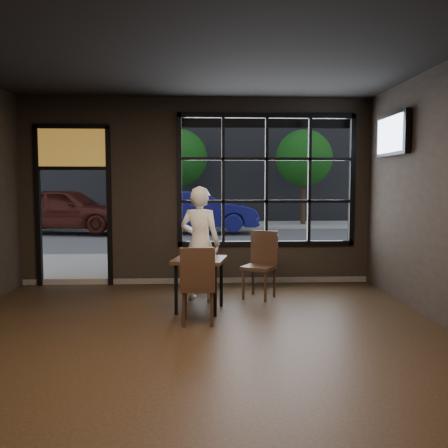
{
  "coord_description": "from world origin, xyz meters",
  "views": [
    {
      "loc": [
        0.06,
        -4.68,
        1.72
      ],
      "look_at": [
        0.4,
        2.2,
        1.15
      ],
      "focal_mm": 38.0,
      "sensor_mm": 36.0,
      "label": 1
    }
  ],
  "objects": [
    {
      "name": "ceiling",
      "position": [
        0.0,
        0.0,
        3.21
      ],
      "size": [
        6.0,
        7.0,
        0.02
      ],
      "primitive_type": "cube",
      "color": "black",
      "rests_on": "ground"
    },
    {
      "name": "navy_car",
      "position": [
        -0.05,
        12.05,
        0.8
      ],
      "size": [
        4.27,
        1.55,
        1.4
      ],
      "primitive_type": "imported",
      "rotation": [
        0.0,
        0.0,
        1.59
      ],
      "color": "#111354",
      "rests_on": "street_asphalt"
    },
    {
      "name": "chair_near",
      "position": [
        0.02,
        1.12,
        0.49
      ],
      "size": [
        0.43,
        0.43,
        0.97
      ],
      "primitive_type": "cube",
      "rotation": [
        0.0,
        0.0,
        3.13
      ],
      "color": "#312015",
      "rests_on": "floor"
    },
    {
      "name": "maroon_car",
      "position": [
        -4.67,
        12.24,
        0.86
      ],
      "size": [
        4.75,
        2.65,
        1.53
      ],
      "primitive_type": "imported",
      "rotation": [
        0.0,
        0.0,
        1.37
      ],
      "color": "#401510",
      "rests_on": "street_asphalt"
    },
    {
      "name": "floor",
      "position": [
        0.0,
        0.0,
        -0.01
      ],
      "size": [
        6.0,
        7.0,
        0.02
      ],
      "primitive_type": "cube",
      "color": "black",
      "rests_on": "ground"
    },
    {
      "name": "hotdog",
      "position": [
        0.09,
        1.79,
        0.75
      ],
      "size": [
        0.21,
        0.17,
        0.06
      ],
      "primitive_type": null,
      "rotation": [
        0.0,
        0.0,
        -0.5
      ],
      "color": "tan",
      "rests_on": "cafe_table"
    },
    {
      "name": "tv",
      "position": [
        2.93,
        2.34,
        2.47
      ],
      "size": [
        0.12,
        1.07,
        0.63
      ],
      "primitive_type": "cube",
      "color": "black",
      "rests_on": "wall_right"
    },
    {
      "name": "building_across",
      "position": [
        0.0,
        23.0,
        7.5
      ],
      "size": [
        28.0,
        12.0,
        15.0
      ],
      "primitive_type": "cube",
      "color": "#5B5956",
      "rests_on": "ground"
    },
    {
      "name": "tree_left",
      "position": [
        -0.84,
        15.45,
        2.85
      ],
      "size": [
        2.37,
        2.37,
        4.05
      ],
      "color": "#332114",
      "rests_on": "street_asphalt"
    },
    {
      "name": "cup",
      "position": [
        -0.14,
        1.55,
        0.77
      ],
      "size": [
        0.16,
        0.16,
        0.1
      ],
      "primitive_type": "imported",
      "rotation": [
        0.0,
        0.0,
        -0.43
      ],
      "color": "silver",
      "rests_on": "cafe_table"
    },
    {
      "name": "window_frame",
      "position": [
        1.2,
        3.5,
        1.8
      ],
      "size": [
        3.06,
        0.12,
        2.28
      ],
      "primitive_type": "cube",
      "color": "black",
      "rests_on": "ground"
    },
    {
      "name": "cafe_table",
      "position": [
        0.04,
        1.71,
        0.36
      ],
      "size": [
        0.79,
        0.79,
        0.73
      ],
      "primitive_type": "cube",
      "rotation": [
        0.0,
        0.0,
        -0.2
      ],
      "color": "#312015",
      "rests_on": "floor"
    },
    {
      "name": "chair_window",
      "position": [
        0.94,
        2.38,
        0.51
      ],
      "size": [
        0.6,
        0.6,
        1.02
      ],
      "primitive_type": "cube",
      "rotation": [
        0.0,
        0.0,
        -0.53
      ],
      "color": "#312015",
      "rests_on": "floor"
    },
    {
      "name": "street_asphalt",
      "position": [
        0.0,
        24.0,
        -0.02
      ],
      "size": [
        60.0,
        41.0,
        0.04
      ],
      "primitive_type": "cube",
      "color": "#545456",
      "rests_on": "ground"
    },
    {
      "name": "tree_right",
      "position": [
        4.32,
        14.8,
        2.81
      ],
      "size": [
        2.34,
        2.34,
        3.99
      ],
      "color": "#332114",
      "rests_on": "street_asphalt"
    },
    {
      "name": "stained_transom",
      "position": [
        -2.1,
        3.5,
        2.35
      ],
      "size": [
        1.2,
        0.06,
        0.7
      ],
      "primitive_type": "cube",
      "color": "orange",
      "rests_on": "ground"
    },
    {
      "name": "man",
      "position": [
        0.05,
        2.31,
        0.85
      ],
      "size": [
        0.73,
        0.61,
        1.7
      ],
      "primitive_type": "imported",
      "rotation": [
        0.0,
        0.0,
        2.75
      ],
      "color": "white",
      "rests_on": "floor"
    }
  ]
}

